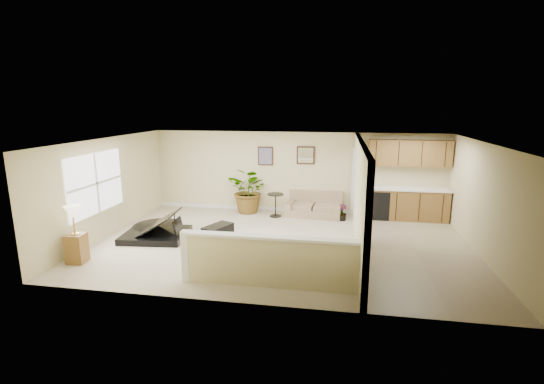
% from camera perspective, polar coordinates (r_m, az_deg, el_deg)
% --- Properties ---
extents(floor, '(9.00, 9.00, 0.00)m').
position_cam_1_polar(floor, '(9.67, 1.34, -7.52)').
color(floor, '#BAA790').
rests_on(floor, ground).
extents(back_wall, '(9.00, 0.04, 2.50)m').
position_cam_1_polar(back_wall, '(12.23, 3.46, 2.82)').
color(back_wall, beige).
rests_on(back_wall, floor).
extents(front_wall, '(9.00, 0.04, 2.50)m').
position_cam_1_polar(front_wall, '(6.47, -2.57, -6.14)').
color(front_wall, beige).
rests_on(front_wall, floor).
extents(left_wall, '(0.04, 6.00, 2.50)m').
position_cam_1_polar(left_wall, '(10.90, -22.71, 0.65)').
color(left_wall, beige).
rests_on(left_wall, floor).
extents(right_wall, '(0.04, 6.00, 2.50)m').
position_cam_1_polar(right_wall, '(9.74, 28.57, -1.25)').
color(right_wall, beige).
rests_on(right_wall, floor).
extents(ceiling, '(9.00, 6.00, 0.04)m').
position_cam_1_polar(ceiling, '(9.11, 1.42, 7.41)').
color(ceiling, white).
rests_on(ceiling, back_wall).
extents(kitchen_vinyl, '(2.70, 6.00, 0.01)m').
position_cam_1_polar(kitchen_vinyl, '(9.74, 20.18, -8.13)').
color(kitchen_vinyl, gray).
rests_on(kitchen_vinyl, floor).
extents(interior_partition, '(0.18, 5.99, 2.50)m').
position_cam_1_polar(interior_partition, '(9.48, 12.44, -0.53)').
color(interior_partition, beige).
rests_on(interior_partition, floor).
extents(pony_half_wall, '(3.42, 0.22, 1.00)m').
position_cam_1_polar(pony_half_wall, '(7.35, -0.74, -9.85)').
color(pony_half_wall, beige).
rests_on(pony_half_wall, floor).
extents(left_window, '(0.05, 2.15, 1.45)m').
position_cam_1_polar(left_window, '(10.45, -24.19, 1.15)').
color(left_window, white).
rests_on(left_window, left_wall).
extents(wall_art_left, '(0.48, 0.04, 0.58)m').
position_cam_1_polar(wall_art_left, '(12.26, -0.96, 5.24)').
color(wall_art_left, '#361C13').
rests_on(wall_art_left, back_wall).
extents(wall_mirror, '(0.55, 0.04, 0.55)m').
position_cam_1_polar(wall_mirror, '(12.09, 4.90, 5.32)').
color(wall_mirror, '#361C13').
rests_on(wall_mirror, back_wall).
extents(kitchen_cabinets, '(2.36, 0.65, 2.33)m').
position_cam_1_polar(kitchen_cabinets, '(12.11, 18.47, 0.26)').
color(kitchen_cabinets, brown).
rests_on(kitchen_cabinets, floor).
extents(piano, '(1.90, 1.97, 1.45)m').
position_cam_1_polar(piano, '(10.47, -16.47, -2.97)').
color(piano, black).
rests_on(piano, floor).
extents(piano_bench, '(0.66, 0.86, 0.51)m').
position_cam_1_polar(piano_bench, '(9.56, -7.82, -6.24)').
color(piano_bench, black).
rests_on(piano_bench, floor).
extents(loveseat, '(1.74, 1.09, 0.95)m').
position_cam_1_polar(loveseat, '(12.06, 6.14, -1.69)').
color(loveseat, '#9E8865').
rests_on(loveseat, floor).
extents(accent_table, '(0.49, 0.49, 0.71)m').
position_cam_1_polar(accent_table, '(11.82, 0.51, -1.46)').
color(accent_table, black).
rests_on(accent_table, floor).
extents(palm_plant, '(1.61, 1.52, 1.42)m').
position_cam_1_polar(palm_plant, '(12.23, -3.25, 0.19)').
color(palm_plant, black).
rests_on(palm_plant, floor).
extents(small_plant, '(0.28, 0.28, 0.47)m').
position_cam_1_polar(small_plant, '(11.69, 10.08, -3.09)').
color(small_plant, black).
rests_on(small_plant, floor).
extents(lamp_stand, '(0.40, 0.40, 1.25)m').
position_cam_1_polar(lamp_stand, '(9.40, -26.57, -6.07)').
color(lamp_stand, brown).
rests_on(lamp_stand, floor).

